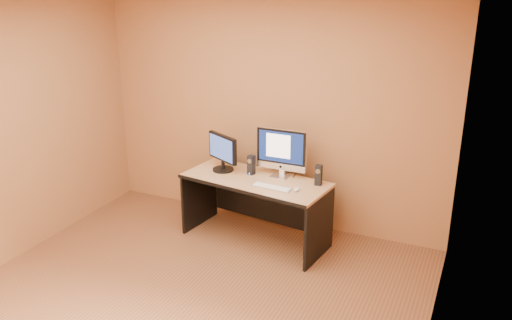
# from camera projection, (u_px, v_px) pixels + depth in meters

# --- Properties ---
(floor) EXTENTS (4.00, 4.00, 0.00)m
(floor) POSITION_uv_depth(u_px,v_px,m) (180.00, 309.00, 4.67)
(floor) COLOR brown
(floor) RESTS_ON ground
(walls) EXTENTS (4.00, 4.00, 2.60)m
(walls) POSITION_uv_depth(u_px,v_px,m) (172.00, 168.00, 4.24)
(walls) COLOR #95623C
(walls) RESTS_ON ground
(desk) EXTENTS (1.61, 0.87, 0.71)m
(desk) POSITION_uv_depth(u_px,v_px,m) (255.00, 210.00, 5.75)
(desk) COLOR tan
(desk) RESTS_ON ground
(imac) EXTENTS (0.55, 0.20, 0.53)m
(imac) POSITION_uv_depth(u_px,v_px,m) (281.00, 153.00, 5.61)
(imac) COLOR silver
(imac) RESTS_ON desk
(second_monitor) EXTENTS (0.51, 0.41, 0.40)m
(second_monitor) POSITION_uv_depth(u_px,v_px,m) (223.00, 153.00, 5.81)
(second_monitor) COLOR black
(second_monitor) RESTS_ON desk
(speaker_left) EXTENTS (0.08, 0.08, 0.21)m
(speaker_left) POSITION_uv_depth(u_px,v_px,m) (251.00, 165.00, 5.73)
(speaker_left) COLOR black
(speaker_left) RESTS_ON desk
(speaker_right) EXTENTS (0.07, 0.07, 0.21)m
(speaker_right) POSITION_uv_depth(u_px,v_px,m) (319.00, 175.00, 5.45)
(speaker_right) COLOR black
(speaker_right) RESTS_ON desk
(keyboard) EXTENTS (0.42, 0.14, 0.02)m
(keyboard) POSITION_uv_depth(u_px,v_px,m) (271.00, 187.00, 5.40)
(keyboard) COLOR silver
(keyboard) RESTS_ON desk
(mouse) EXTENTS (0.06, 0.10, 0.03)m
(mouse) POSITION_uv_depth(u_px,v_px,m) (297.00, 189.00, 5.33)
(mouse) COLOR silver
(mouse) RESTS_ON desk
(cable_a) EXTENTS (0.03, 0.21, 0.01)m
(cable_a) POSITION_uv_depth(u_px,v_px,m) (295.00, 174.00, 5.76)
(cable_a) COLOR black
(cable_a) RESTS_ON desk
(cable_b) EXTENTS (0.10, 0.15, 0.01)m
(cable_b) POSITION_uv_depth(u_px,v_px,m) (287.00, 173.00, 5.78)
(cable_b) COLOR black
(cable_b) RESTS_ON desk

